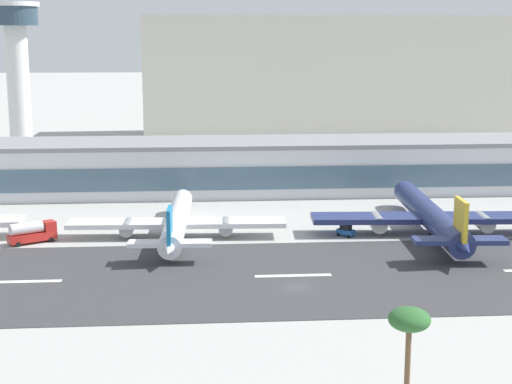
{
  "coord_description": "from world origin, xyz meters",
  "views": [
    {
      "loc": [
        -14.27,
        -111.2,
        36.81
      ],
      "look_at": [
        -2.85,
        42.4,
        6.08
      ],
      "focal_mm": 55.21,
      "sensor_mm": 36.0,
      "label": 1
    }
  ],
  "objects_px": {
    "terminal_building": "(282,166)",
    "airliner_gold_tail_gate_2": "(432,217)",
    "service_baggage_tug_1": "(346,231)",
    "distant_hotel_block": "(343,76)",
    "airliner_blue_tail_gate_1": "(176,223)",
    "control_tower": "(17,64)",
    "palm_tree_0": "(409,324)",
    "service_fuel_truck_2": "(32,232)"
  },
  "relations": [
    {
      "from": "terminal_building",
      "to": "airliner_blue_tail_gate_1",
      "type": "height_order",
      "value": "terminal_building"
    },
    {
      "from": "terminal_building",
      "to": "airliner_blue_tail_gate_1",
      "type": "xyz_separation_m",
      "value": [
        -24.11,
        -43.45,
        -3.22
      ]
    },
    {
      "from": "distant_hotel_block",
      "to": "airliner_gold_tail_gate_2",
      "type": "height_order",
      "value": "distant_hotel_block"
    },
    {
      "from": "airliner_gold_tail_gate_2",
      "to": "palm_tree_0",
      "type": "xyz_separation_m",
      "value": [
        -24.03,
        -72.28,
        7.04
      ]
    },
    {
      "from": "control_tower",
      "to": "palm_tree_0",
      "type": "distance_m",
      "value": 169.77
    },
    {
      "from": "service_baggage_tug_1",
      "to": "palm_tree_0",
      "type": "distance_m",
      "value": 73.85
    },
    {
      "from": "terminal_building",
      "to": "control_tower",
      "type": "relative_size",
      "value": 4.63
    },
    {
      "from": "terminal_building",
      "to": "service_fuel_truck_2",
      "type": "height_order",
      "value": "terminal_building"
    },
    {
      "from": "airliner_gold_tail_gate_2",
      "to": "control_tower",
      "type": "bearing_deg",
      "value": 51.58
    },
    {
      "from": "airliner_gold_tail_gate_2",
      "to": "service_fuel_truck_2",
      "type": "height_order",
      "value": "airliner_gold_tail_gate_2"
    },
    {
      "from": "terminal_building",
      "to": "distant_hotel_block",
      "type": "bearing_deg",
      "value": 72.43
    },
    {
      "from": "distant_hotel_block",
      "to": "service_fuel_truck_2",
      "type": "height_order",
      "value": "distant_hotel_block"
    },
    {
      "from": "service_baggage_tug_1",
      "to": "service_fuel_truck_2",
      "type": "bearing_deg",
      "value": 43.64
    },
    {
      "from": "control_tower",
      "to": "terminal_building",
      "type": "bearing_deg",
      "value": -28.38
    },
    {
      "from": "control_tower",
      "to": "airliner_blue_tail_gate_1",
      "type": "xyz_separation_m",
      "value": [
        44.92,
        -80.76,
        -26.03
      ]
    },
    {
      "from": "control_tower",
      "to": "service_baggage_tug_1",
      "type": "bearing_deg",
      "value": -46.84
    },
    {
      "from": "terminal_building",
      "to": "airliner_blue_tail_gate_1",
      "type": "distance_m",
      "value": 49.8
    },
    {
      "from": "airliner_gold_tail_gate_2",
      "to": "service_fuel_truck_2",
      "type": "xyz_separation_m",
      "value": [
        -73.4,
        -0.11,
        -1.43
      ]
    },
    {
      "from": "control_tower",
      "to": "palm_tree_0",
      "type": "height_order",
      "value": "control_tower"
    },
    {
      "from": "terminal_building",
      "to": "service_baggage_tug_1",
      "type": "relative_size",
      "value": 61.62
    },
    {
      "from": "control_tower",
      "to": "service_baggage_tug_1",
      "type": "distance_m",
      "value": 115.11
    },
    {
      "from": "terminal_building",
      "to": "airliner_gold_tail_gate_2",
      "type": "xyz_separation_m",
      "value": [
        23.42,
        -44.67,
        -2.75
      ]
    },
    {
      "from": "service_baggage_tug_1",
      "to": "palm_tree_0",
      "type": "relative_size",
      "value": 0.28
    },
    {
      "from": "terminal_building",
      "to": "control_tower",
      "type": "xyz_separation_m",
      "value": [
        -69.04,
        37.3,
        22.81
      ]
    },
    {
      "from": "airliner_gold_tail_gate_2",
      "to": "service_baggage_tug_1",
      "type": "bearing_deg",
      "value": 91.28
    },
    {
      "from": "airliner_blue_tail_gate_1",
      "to": "service_baggage_tug_1",
      "type": "xyz_separation_m",
      "value": [
        31.45,
        -0.69,
        -1.94
      ]
    },
    {
      "from": "airliner_blue_tail_gate_1",
      "to": "service_baggage_tug_1",
      "type": "height_order",
      "value": "airliner_blue_tail_gate_1"
    },
    {
      "from": "distant_hotel_block",
      "to": "airliner_blue_tail_gate_1",
      "type": "xyz_separation_m",
      "value": [
        -58.66,
        -152.58,
        -18.92
      ]
    },
    {
      "from": "terminal_building",
      "to": "distant_hotel_block",
      "type": "relative_size",
      "value": 1.44
    },
    {
      "from": "control_tower",
      "to": "airliner_gold_tail_gate_2",
      "type": "distance_m",
      "value": 126.18
    },
    {
      "from": "control_tower",
      "to": "distant_hotel_block",
      "type": "relative_size",
      "value": 0.31
    },
    {
      "from": "distant_hotel_block",
      "to": "terminal_building",
      "type": "bearing_deg",
      "value": -107.57
    },
    {
      "from": "distant_hotel_block",
      "to": "palm_tree_0",
      "type": "height_order",
      "value": "distant_hotel_block"
    },
    {
      "from": "service_fuel_truck_2",
      "to": "control_tower",
      "type": "bearing_deg",
      "value": 72.87
    },
    {
      "from": "terminal_building",
      "to": "airliner_gold_tail_gate_2",
      "type": "bearing_deg",
      "value": -62.33
    },
    {
      "from": "airliner_blue_tail_gate_1",
      "to": "distant_hotel_block",
      "type": "bearing_deg",
      "value": -18.82
    },
    {
      "from": "airliner_gold_tail_gate_2",
      "to": "terminal_building",
      "type": "bearing_deg",
      "value": 30.81
    },
    {
      "from": "service_fuel_truck_2",
      "to": "palm_tree_0",
      "type": "relative_size",
      "value": 0.72
    },
    {
      "from": "control_tower",
      "to": "airliner_gold_tail_gate_2",
      "type": "height_order",
      "value": "control_tower"
    },
    {
      "from": "airliner_blue_tail_gate_1",
      "to": "service_baggage_tug_1",
      "type": "relative_size",
      "value": 13.1
    },
    {
      "from": "airliner_blue_tail_gate_1",
      "to": "airliner_gold_tail_gate_2",
      "type": "xyz_separation_m",
      "value": [
        47.54,
        -1.22,
        0.47
      ]
    },
    {
      "from": "airliner_blue_tail_gate_1",
      "to": "terminal_building",
      "type": "bearing_deg",
      "value": -26.82
    }
  ]
}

